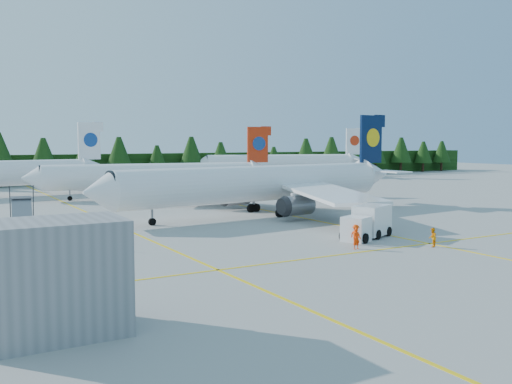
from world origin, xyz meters
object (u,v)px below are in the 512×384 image
airliner_navy (252,185)px  service_truck (366,223)px  airliner_red (148,176)px  airstairs (23,236)px

airliner_navy → service_truck: (1.18, -18.60, -2.24)m
airliner_red → service_truck: bearing=-76.2°
airliner_red → airstairs: airliner_red is taller
airliner_red → service_truck: airliner_red is taller
airliner_navy → service_truck: size_ratio=6.61×
airliner_navy → airliner_red: airliner_navy is taller
airliner_navy → airliner_red: size_ratio=1.10×
airliner_red → service_truck: (4.40, -45.23, -1.90)m
service_truck → airliner_red: bearing=72.8°
airliner_red → service_truck: 45.48m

